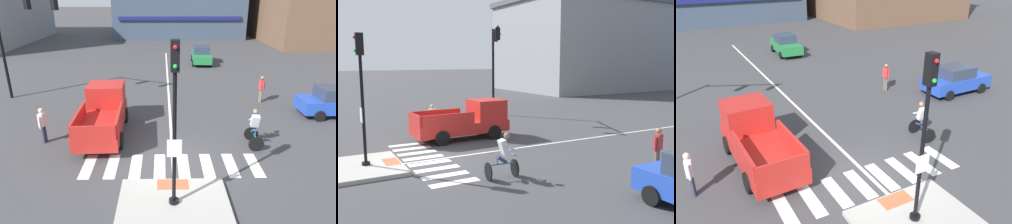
% 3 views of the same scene
% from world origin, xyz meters
% --- Properties ---
extents(ground_plane, '(300.00, 300.00, 0.00)m').
position_xyz_m(ground_plane, '(0.00, 0.00, 0.00)').
color(ground_plane, '#3D3D3F').
extents(traffic_island, '(3.59, 2.64, 0.15)m').
position_xyz_m(traffic_island, '(0.00, -2.53, 0.07)').
color(traffic_island, '#A3A099').
rests_on(traffic_island, ground).
extents(tactile_pad_front, '(1.10, 0.60, 0.01)m').
position_xyz_m(tactile_pad_front, '(0.00, -1.56, 0.15)').
color(tactile_pad_front, '#DB5B38').
rests_on(tactile_pad_front, traffic_island).
extents(signal_pole, '(0.44, 0.38, 5.13)m').
position_xyz_m(signal_pole, '(0.00, -2.54, 3.23)').
color(signal_pole, black).
rests_on(signal_pole, traffic_island).
extents(crosswalk_stripe_a, '(0.44, 1.80, 0.01)m').
position_xyz_m(crosswalk_stripe_a, '(-3.30, -0.10, 0.00)').
color(crosswalk_stripe_a, silver).
rests_on(crosswalk_stripe_a, ground).
extents(crosswalk_stripe_b, '(0.44, 1.80, 0.01)m').
position_xyz_m(crosswalk_stripe_b, '(-2.36, -0.10, 0.00)').
color(crosswalk_stripe_b, silver).
rests_on(crosswalk_stripe_b, ground).
extents(crosswalk_stripe_c, '(0.44, 1.80, 0.01)m').
position_xyz_m(crosswalk_stripe_c, '(-1.42, -0.10, 0.00)').
color(crosswalk_stripe_c, silver).
rests_on(crosswalk_stripe_c, ground).
extents(crosswalk_stripe_d, '(0.44, 1.80, 0.01)m').
position_xyz_m(crosswalk_stripe_d, '(-0.47, -0.10, 0.00)').
color(crosswalk_stripe_d, silver).
rests_on(crosswalk_stripe_d, ground).
extents(crosswalk_stripe_e, '(0.44, 1.80, 0.01)m').
position_xyz_m(crosswalk_stripe_e, '(0.47, -0.10, 0.00)').
color(crosswalk_stripe_e, silver).
rests_on(crosswalk_stripe_e, ground).
extents(crosswalk_stripe_f, '(0.44, 1.80, 0.01)m').
position_xyz_m(crosswalk_stripe_f, '(1.42, -0.10, 0.00)').
color(crosswalk_stripe_f, silver).
rests_on(crosswalk_stripe_f, ground).
extents(crosswalk_stripe_g, '(0.44, 1.80, 0.01)m').
position_xyz_m(crosswalk_stripe_g, '(2.36, -0.10, 0.00)').
color(crosswalk_stripe_g, silver).
rests_on(crosswalk_stripe_g, ground).
extents(crosswalk_stripe_h, '(0.44, 1.80, 0.01)m').
position_xyz_m(crosswalk_stripe_h, '(3.30, -0.10, 0.00)').
color(crosswalk_stripe_h, silver).
rests_on(crosswalk_stripe_h, ground).
extents(lane_centre_line, '(0.14, 28.00, 0.01)m').
position_xyz_m(lane_centre_line, '(0.07, 10.00, 0.00)').
color(lane_centre_line, silver).
rests_on(lane_centre_line, ground).
extents(traffic_light_mast, '(4.50, 2.10, 6.64)m').
position_xyz_m(traffic_light_mast, '(-8.87, 7.87, 4.60)').
color(traffic_light_mast, black).
rests_on(traffic_light_mast, ground).
extents(car_green_eastbound_distant, '(1.99, 4.17, 1.64)m').
position_xyz_m(car_green_eastbound_distant, '(3.43, 18.55, 0.81)').
color(car_green_eastbound_distant, '#237A3D').
rests_on(car_green_eastbound_distant, ground).
extents(car_blue_cross_right, '(4.11, 1.87, 1.64)m').
position_xyz_m(car_blue_cross_right, '(9.26, 5.04, 0.81)').
color(car_blue_cross_right, '#2347B7').
rests_on(car_blue_cross_right, ground).
extents(pickup_truck_red_westbound_near, '(2.19, 5.16, 2.08)m').
position_xyz_m(pickup_truck_red_westbound_near, '(-3.20, 3.27, 0.98)').
color(pickup_truck_red_westbound_near, red).
rests_on(pickup_truck_red_westbound_near, ground).
extents(cyclist, '(0.73, 1.13, 1.68)m').
position_xyz_m(cyclist, '(3.72, 1.62, 0.87)').
color(cyclist, black).
rests_on(cyclist, ground).
extents(pedestrian_at_curb_left, '(0.27, 0.55, 1.67)m').
position_xyz_m(pedestrian_at_curb_left, '(-5.74, 2.06, 0.98)').
color(pedestrian_at_curb_left, '#2D334C').
rests_on(pedestrian_at_curb_left, ground).
extents(pedestrian_waiting_far_side, '(0.29, 0.54, 1.67)m').
position_xyz_m(pedestrian_waiting_far_side, '(5.78, 7.33, 0.98)').
color(pedestrian_waiting_far_side, '#6B6051').
rests_on(pedestrian_waiting_far_side, ground).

